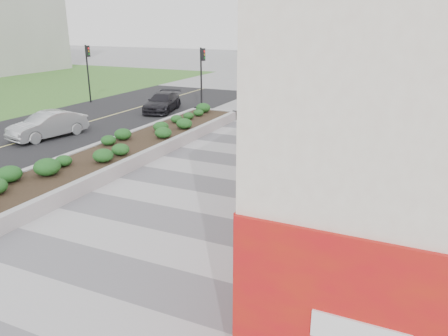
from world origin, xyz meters
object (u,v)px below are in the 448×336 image
(traffic_signal_far, at_px, (88,65))
(traffic_signal_near, at_px, (202,70))
(skateboarder, at_px, (275,159))
(car_dark, at_px, (162,102))
(planter, at_px, (130,146))
(car_silver, at_px, (48,125))

(traffic_signal_far, bearing_deg, traffic_signal_near, 3.11)
(skateboarder, relative_size, car_dark, 0.38)
(planter, relative_size, car_dark, 4.27)
(car_dark, bearing_deg, car_silver, -114.43)
(traffic_signal_near, distance_m, traffic_signal_far, 9.21)
(traffic_signal_near, bearing_deg, planter, -80.65)
(traffic_signal_near, xyz_separation_m, traffic_signal_far, (-9.20, -0.50, 0.00))
(traffic_signal_far, bearing_deg, car_dark, -5.58)
(car_silver, bearing_deg, skateboarder, 6.17)
(planter, relative_size, traffic_signal_far, 4.29)
(traffic_signal_near, xyz_separation_m, car_silver, (-4.04, -9.74, -2.08))
(skateboarder, relative_size, car_silver, 0.39)
(car_silver, bearing_deg, planter, 3.84)
(skateboarder, bearing_deg, planter, 172.51)
(traffic_signal_far, relative_size, skateboarder, 2.65)
(planter, xyz_separation_m, skateboarder, (7.02, -0.39, 0.38))
(skateboarder, bearing_deg, traffic_signal_far, 145.65)
(car_silver, xyz_separation_m, car_dark, (1.57, 8.59, -0.07))
(planter, bearing_deg, car_dark, 114.21)
(planter, height_order, skateboarder, skateboarder)
(traffic_signal_far, height_order, car_silver, traffic_signal_far)
(traffic_signal_near, bearing_deg, car_dark, -154.91)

